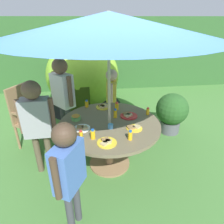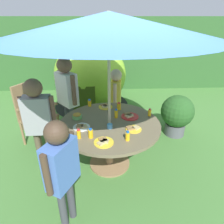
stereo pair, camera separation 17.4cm
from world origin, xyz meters
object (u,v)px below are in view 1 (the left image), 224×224
object	(u,v)px
juice_bottle_mid_left	(81,135)
dome_tent	(83,75)
juice_bottle_mid_right	(130,135)
cup_near	(111,126)
child_in_blue_shirt	(68,167)
plate_far_left	(82,128)
juice_bottle_far_right	(115,114)
plate_back_edge	(103,107)
juice_bottle_spot_b	(93,134)
child_in_white_shirt	(63,90)
patio_umbrella	(109,25)
plate_center_back	(134,128)
snack_bowl	(76,117)
child_in_grey_shirt	(37,118)
plate_near_right	(128,115)
plate_front_edge	(107,142)
juice_bottle_spot_a	(148,111)
garden_table	(109,131)
juice_bottle_near_left	(117,106)
juice_bottle_center_front	(87,104)
wooden_chair	(29,113)
potted_plant	(172,111)
child_in_yellow_shirt	(112,93)

from	to	relation	value
juice_bottle_mid_left	dome_tent	bearing A→B (deg)	89.99
juice_bottle_mid_right	cup_near	distance (m)	0.34
child_in_blue_shirt	juice_bottle_mid_left	distance (m)	0.55
plate_far_left	juice_bottle_far_right	xyz separation A→B (m)	(0.46, 0.25, 0.05)
plate_back_edge	juice_bottle_far_right	size ratio (longest dim) A/B	1.63
juice_bottle_spot_b	child_in_white_shirt	bearing A→B (deg)	111.39
patio_umbrella	juice_bottle_far_right	bearing A→B (deg)	54.86
plate_center_back	snack_bowl	bearing A→B (deg)	155.56
plate_far_left	snack_bowl	bearing A→B (deg)	108.07
child_in_grey_shirt	plate_near_right	xyz separation A→B (m)	(1.19, 0.18, -0.13)
plate_near_right	child_in_grey_shirt	bearing A→B (deg)	-171.45
plate_front_edge	juice_bottle_spot_a	bearing A→B (deg)	43.72
garden_table	child_in_grey_shirt	xyz separation A→B (m)	(-0.90, -0.02, 0.27)
juice_bottle_near_left	plate_back_edge	bearing A→B (deg)	154.02
plate_front_edge	child_in_white_shirt	bearing A→B (deg)	115.45
juice_bottle_center_front	juice_bottle_mid_right	xyz separation A→B (m)	(0.48, -0.96, 0.00)
child_in_white_shirt	snack_bowl	world-z (taller)	child_in_white_shirt
cup_near	juice_bottle_mid_left	bearing A→B (deg)	-150.59
wooden_chair	snack_bowl	distance (m)	0.97
plate_center_back	plate_front_edge	world-z (taller)	same
potted_plant	juice_bottle_center_front	distance (m)	1.56
child_in_blue_shirt	cup_near	bearing A→B (deg)	-4.19
child_in_grey_shirt	juice_bottle_spot_a	distance (m)	1.49
plate_far_left	juice_bottle_mid_right	world-z (taller)	juice_bottle_mid_right
juice_bottle_mid_right	plate_far_left	bearing A→B (deg)	151.08
juice_bottle_near_left	juice_bottle_mid_right	bearing A→B (deg)	-87.56
potted_plant	snack_bowl	distance (m)	1.80
patio_umbrella	cup_near	distance (m)	1.17
plate_far_left	plate_front_edge	size ratio (longest dim) A/B	0.95
wooden_chair	plate_near_right	bearing A→B (deg)	-79.92
garden_table	juice_bottle_spot_b	world-z (taller)	juice_bottle_spot_b
juice_bottle_spot_a	snack_bowl	bearing A→B (deg)	-178.43
plate_back_edge	garden_table	bearing A→B (deg)	-84.84
plate_center_back	patio_umbrella	bearing A→B (deg)	147.33
dome_tent	juice_bottle_spot_b	bearing A→B (deg)	-80.35
child_in_grey_shirt	juice_bottle_mid_left	world-z (taller)	child_in_grey_shirt
plate_far_left	juice_bottle_mid_right	size ratio (longest dim) A/B	1.78
potted_plant	plate_far_left	xyz separation A→B (m)	(-1.58, -0.86, 0.28)
child_in_white_shirt	juice_bottle_near_left	xyz separation A→B (m)	(0.82, -0.38, -0.15)
dome_tent	cup_near	xyz separation A→B (m)	(0.36, -2.32, -0.03)
child_in_yellow_shirt	plate_back_edge	xyz separation A→B (m)	(-0.19, -0.44, -0.05)
juice_bottle_mid_right	patio_umbrella	bearing A→B (deg)	114.90
dome_tent	plate_back_edge	bearing A→B (deg)	-72.73
plate_center_back	juice_bottle_far_right	distance (m)	0.38
child_in_blue_shirt	juice_bottle_spot_b	world-z (taller)	child_in_blue_shirt
wooden_chair	juice_bottle_spot_a	distance (m)	1.88
plate_center_back	juice_bottle_near_left	xyz separation A→B (m)	(-0.13, 0.58, 0.04)
potted_plant	child_in_yellow_shirt	xyz separation A→B (m)	(-1.08, 0.18, 0.33)
plate_center_back	plate_near_right	xyz separation A→B (m)	(-0.00, 0.35, -0.00)
juice_bottle_mid_right	juice_bottle_spot_a	size ratio (longest dim) A/B	1.08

